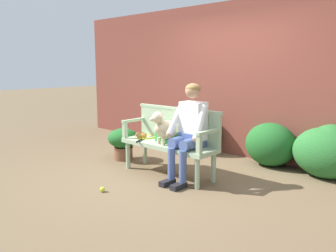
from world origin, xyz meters
TOP-DOWN VIEW (x-y plane):
  - ground_plane at (0.00, 0.00)m, footprint 40.00×40.00m
  - brick_garden_fence at (0.00, 1.80)m, footprint 8.00×0.30m
  - hedge_bush_far_right at (1.78, 1.47)m, footprint 0.72×0.64m
  - hedge_bush_far_left at (0.87, 1.45)m, footprint 0.81×0.67m
  - hedge_bush_mid_left at (1.74, 1.42)m, footprint 0.95×0.68m
  - hedge_bush_mid_right at (-0.55, 1.43)m, footprint 0.94×0.68m
  - garden_bench at (0.00, 0.00)m, footprint 1.52×0.48m
  - bench_backrest at (0.00, 0.21)m, footprint 1.56×0.06m
  - bench_armrest_left_end at (-0.72, -0.09)m, footprint 0.06×0.48m
  - bench_armrest_right_end at (0.72, -0.09)m, footprint 0.06×0.48m
  - person_seated at (0.40, -0.01)m, footprint 0.56×0.64m
  - dog_on_bench at (0.00, -0.07)m, footprint 0.30×0.47m
  - tennis_racket at (-0.51, 0.04)m, footprint 0.40×0.57m
  - baseball_glove at (-0.56, -0.01)m, footprint 0.26×0.23m
  - sports_bag at (-0.09, 0.05)m, footprint 0.29×0.22m
  - tennis_ball at (-0.13, -1.08)m, footprint 0.07×0.07m
  - potted_plant at (-1.14, 0.11)m, footprint 0.51×0.51m

SIDE VIEW (x-z plane):
  - ground_plane at x=0.00m, z-range 0.00..0.00m
  - tennis_ball at x=-0.13m, z-range 0.00..0.07m
  - potted_plant at x=-1.14m, z-range 0.05..0.58m
  - hedge_bush_far_left at x=0.87m, z-range 0.00..0.69m
  - hedge_bush_mid_left at x=1.74m, z-range 0.00..0.73m
  - hedge_bush_mid_right at x=-0.55m, z-range 0.00..0.74m
  - hedge_bush_far_right at x=1.78m, z-range 0.00..0.77m
  - garden_bench at x=0.00m, z-range 0.17..0.65m
  - tennis_racket at x=-0.51m, z-range 0.47..0.50m
  - baseball_glove at x=-0.56m, z-range 0.48..0.57m
  - sports_bag at x=-0.09m, z-range 0.48..0.62m
  - bench_armrest_left_end at x=-0.72m, z-range 0.54..0.82m
  - bench_armrest_right_end at x=0.72m, z-range 0.54..0.82m
  - dog_on_bench at x=0.00m, z-range 0.48..0.95m
  - bench_backrest at x=0.00m, z-range 0.48..0.98m
  - person_seated at x=0.40m, z-range 0.07..1.42m
  - brick_garden_fence at x=0.00m, z-range 0.00..2.67m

